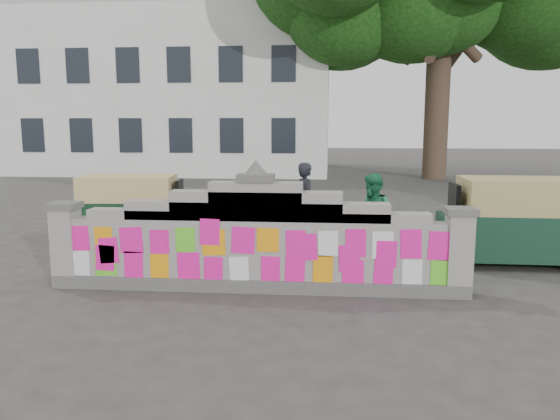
{
  "coord_description": "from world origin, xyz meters",
  "views": [
    {
      "loc": [
        1.09,
        -8.07,
        2.55
      ],
      "look_at": [
        0.27,
        1.0,
        1.1
      ],
      "focal_mm": 35.0,
      "sensor_mm": 36.0,
      "label": 1
    }
  ],
  "objects_px": {
    "cyclist_bike": "(306,231)",
    "rickshaw_right": "(520,220)",
    "pedestrian": "(372,217)",
    "cyclist_rider": "(306,215)",
    "rickshaw_left": "(132,206)"
  },
  "relations": [
    {
      "from": "pedestrian",
      "to": "cyclist_bike",
      "type": "bearing_deg",
      "value": -118.14
    },
    {
      "from": "rickshaw_right",
      "to": "cyclist_bike",
      "type": "bearing_deg",
      "value": -5.11
    },
    {
      "from": "cyclist_bike",
      "to": "cyclist_rider",
      "type": "distance_m",
      "value": 0.32
    },
    {
      "from": "cyclist_bike",
      "to": "pedestrian",
      "type": "relative_size",
      "value": 1.06
    },
    {
      "from": "pedestrian",
      "to": "rickshaw_right",
      "type": "height_order",
      "value": "pedestrian"
    },
    {
      "from": "cyclist_bike",
      "to": "rickshaw_right",
      "type": "bearing_deg",
      "value": -116.68
    },
    {
      "from": "cyclist_bike",
      "to": "rickshaw_right",
      "type": "xyz_separation_m",
      "value": [
        3.91,
        -0.4,
        0.36
      ]
    },
    {
      "from": "pedestrian",
      "to": "rickshaw_left",
      "type": "relative_size",
      "value": 0.63
    },
    {
      "from": "cyclist_bike",
      "to": "pedestrian",
      "type": "distance_m",
      "value": 1.35
    },
    {
      "from": "pedestrian",
      "to": "rickshaw_right",
      "type": "bearing_deg",
      "value": 75.71
    },
    {
      "from": "cyclist_bike",
      "to": "cyclist_rider",
      "type": "height_order",
      "value": "cyclist_rider"
    },
    {
      "from": "pedestrian",
      "to": "rickshaw_left",
      "type": "distance_m",
      "value": 5.41
    },
    {
      "from": "cyclist_bike",
      "to": "pedestrian",
      "type": "height_order",
      "value": "pedestrian"
    },
    {
      "from": "cyclist_rider",
      "to": "pedestrian",
      "type": "relative_size",
      "value": 0.95
    },
    {
      "from": "pedestrian",
      "to": "cyclist_rider",
      "type": "bearing_deg",
      "value": -118.14
    }
  ]
}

